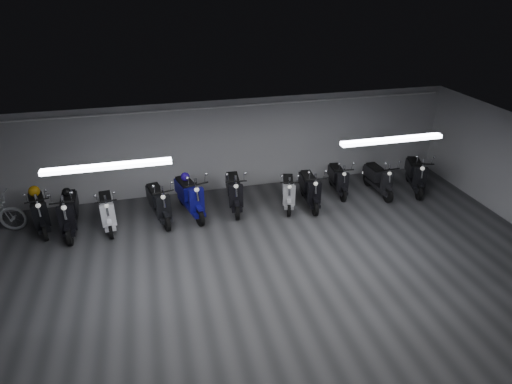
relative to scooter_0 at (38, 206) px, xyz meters
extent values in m
cube|color=#323234|center=(5.16, -3.80, -0.69)|extent=(14.00, 10.00, 0.01)
cube|color=gray|center=(5.16, -3.80, 2.12)|extent=(14.00, 10.00, 0.01)
cube|color=#9E9EA1|center=(5.16, 1.20, 0.71)|extent=(14.00, 0.01, 2.80)
cube|color=white|center=(2.16, -2.80, 2.05)|extent=(2.40, 0.18, 0.08)
cube|color=white|center=(8.16, -2.80, 2.05)|extent=(2.40, 0.18, 0.08)
cylinder|color=white|center=(5.16, 1.12, 1.93)|extent=(13.60, 0.05, 0.05)
sphere|color=#BF7F0B|center=(-0.07, 0.25, 0.31)|extent=(0.29, 0.29, 0.29)
sphere|color=#250E9A|center=(3.79, 0.09, 0.35)|extent=(0.24, 0.24, 0.24)
sphere|color=black|center=(0.75, -0.04, 0.32)|extent=(0.23, 0.23, 0.23)
camera|label=1|loc=(3.04, -10.84, 5.34)|focal=30.48mm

